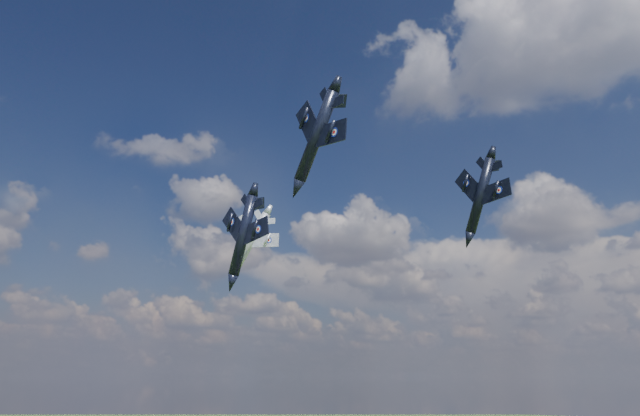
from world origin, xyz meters
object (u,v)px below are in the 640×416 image
Objects in this scene: jet_right_navy at (317,136)px; jet_left_silver at (252,239)px; jet_lead_navy at (243,235)px; jet_high_navy at (480,195)px.

jet_right_navy is 44.30m from jet_left_silver.
jet_right_navy reaches higher than jet_left_silver.
jet_high_navy reaches higher than jet_lead_navy.
jet_high_navy reaches higher than jet_right_navy.
jet_lead_navy is at bearing -133.05° from jet_high_navy.
jet_high_navy reaches higher than jet_left_silver.
jet_right_navy is at bearing -24.97° from jet_lead_navy.
jet_right_navy is (25.07, -18.01, 4.14)m from jet_lead_navy.
jet_lead_navy is 1.08× the size of jet_high_navy.
jet_high_navy is 38.91m from jet_left_silver.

